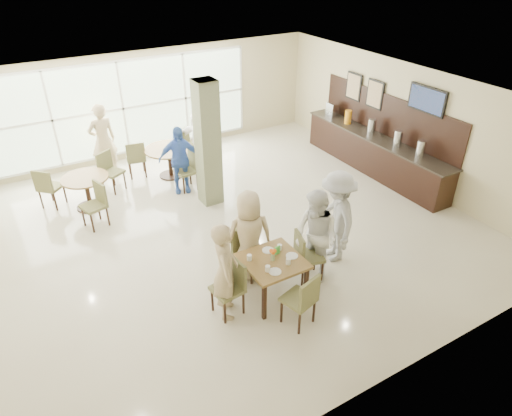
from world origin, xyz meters
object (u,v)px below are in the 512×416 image
round_table_left (86,185)px  teen_left (225,271)px  adult_a (179,160)px  teen_far (249,236)px  buffet_counter (374,151)px  teen_standing (336,217)px  adult_b (200,140)px  round_table_right (169,154)px  adult_standing (103,140)px  teen_right (316,237)px  main_table (273,264)px

round_table_left → teen_left: bearing=-76.0°
adult_a → teen_far: bearing=-76.1°
buffet_counter → teen_far: buffet_counter is taller
teen_left → teen_standing: size_ratio=0.95×
teen_far → adult_b: 4.54m
adult_b → round_table_right: bearing=-100.7°
teen_left → adult_standing: (-0.34, 5.96, 0.09)m
round_table_left → teen_left: size_ratio=0.60×
buffet_counter → adult_standing: buffet_counter is taller
round_table_left → teen_left: 4.68m
teen_right → adult_b: 5.03m
teen_left → round_table_right: bearing=10.8°
teen_far → adult_standing: 5.44m
teen_left → adult_standing: size_ratio=0.91×
adult_a → teen_right: bearing=-62.7°
teen_standing → adult_standing: size_ratio=0.96×
teen_far → teen_right: size_ratio=0.98×
teen_far → adult_standing: adult_standing is taller
teen_right → teen_standing: teen_standing is taller
teen_left → teen_right: 1.74m
teen_right → teen_standing: bearing=103.6°
buffet_counter → teen_standing: size_ratio=2.63×
round_table_right → teen_right: (0.72, -5.07, 0.27)m
round_table_right → adult_b: 0.87m
main_table → teen_far: (-0.06, 0.66, 0.19)m
adult_standing → adult_b: bearing=150.1°
adult_b → buffet_counter: bearing=50.8°
round_table_left → teen_left: teen_left is taller
teen_right → teen_standing: (0.68, 0.29, 0.03)m
adult_b → adult_standing: 2.38m
teen_right → adult_standing: size_ratio=0.92×
teen_right → teen_standing: size_ratio=0.96×
buffet_counter → teen_right: (-3.90, -2.71, 0.31)m
teen_left → main_table: bearing=-69.9°
teen_left → adult_b: 5.38m
round_table_right → adult_standing: bearing=147.4°
buffet_counter → adult_standing: bearing=151.6°
round_table_right → adult_b: adult_b is taller
teen_right → adult_b: bearing=168.9°
teen_right → buffet_counter: bearing=115.0°
adult_b → adult_standing: size_ratio=0.89×
adult_a → teen_left: bearing=-86.1°
main_table → teen_left: (-0.85, 0.03, 0.19)m
adult_a → teen_standing: bearing=-52.7°
adult_standing → round_table_right: bearing=140.1°
round_table_left → teen_standing: (3.55, -4.22, 0.34)m
main_table → teen_left: 0.87m
teen_standing → adult_b: (-0.56, 4.74, -0.07)m
buffet_counter → adult_standing: (-5.98, 3.24, 0.38)m
adult_a → adult_b: 1.24m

